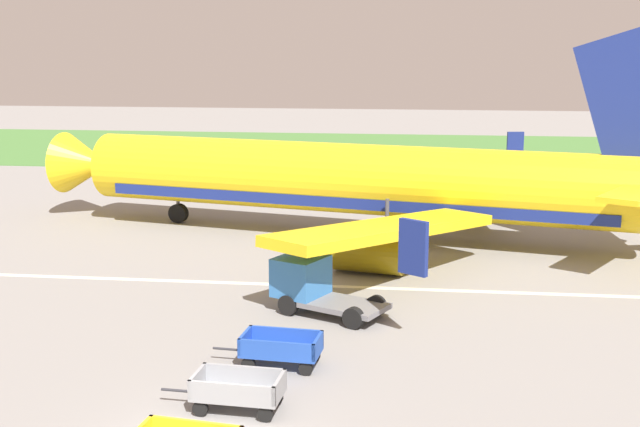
{
  "coord_description": "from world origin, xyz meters",
  "views": [
    {
      "loc": [
        5.42,
        -20.04,
        10.25
      ],
      "look_at": [
        1.05,
        15.86,
        2.8
      ],
      "focal_mm": 46.89,
      "sensor_mm": 36.0,
      "label": 1
    }
  ],
  "objects_px": {
    "airplane": "(371,181)",
    "baggage_cart_third_in_row": "(281,348)",
    "service_truck_beside_carts": "(311,284)",
    "baggage_cart_second_in_row": "(238,390)"
  },
  "relations": [
    {
      "from": "baggage_cart_third_in_row",
      "to": "service_truck_beside_carts",
      "type": "height_order",
      "value": "service_truck_beside_carts"
    },
    {
      "from": "service_truck_beside_carts",
      "to": "baggage_cart_second_in_row",
      "type": "bearing_deg",
      "value": -95.75
    },
    {
      "from": "airplane",
      "to": "service_truck_beside_carts",
      "type": "height_order",
      "value": "airplane"
    },
    {
      "from": "baggage_cart_third_in_row",
      "to": "service_truck_beside_carts",
      "type": "relative_size",
      "value": 0.76
    },
    {
      "from": "airplane",
      "to": "service_truck_beside_carts",
      "type": "distance_m",
      "value": 12.88
    },
    {
      "from": "airplane",
      "to": "baggage_cart_third_in_row",
      "type": "xyz_separation_m",
      "value": [
        -1.75,
        -18.32,
        -2.45
      ]
    },
    {
      "from": "airplane",
      "to": "baggage_cart_third_in_row",
      "type": "bearing_deg",
      "value": -95.47
    },
    {
      "from": "airplane",
      "to": "baggage_cart_third_in_row",
      "type": "height_order",
      "value": "airplane"
    },
    {
      "from": "airplane",
      "to": "baggage_cart_second_in_row",
      "type": "bearing_deg",
      "value": -96.36
    },
    {
      "from": "baggage_cart_third_in_row",
      "to": "airplane",
      "type": "bearing_deg",
      "value": 84.53
    }
  ]
}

